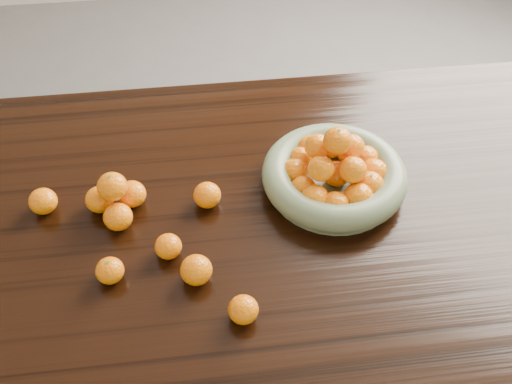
{
  "coord_description": "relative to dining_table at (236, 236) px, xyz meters",
  "views": [
    {
      "loc": [
        -0.06,
        -0.86,
        1.72
      ],
      "look_at": [
        0.05,
        -0.02,
        0.83
      ],
      "focal_mm": 40.0,
      "sensor_mm": 36.0,
      "label": 1
    }
  ],
  "objects": [
    {
      "name": "loose_orange_2",
      "position": [
        -0.15,
        -0.1,
        0.12
      ],
      "size": [
        0.06,
        0.06,
        0.05
      ],
      "primitive_type": "ellipsoid",
      "color": "orange",
      "rests_on": "dining_table"
    },
    {
      "name": "dining_table",
      "position": [
        0.0,
        0.0,
        0.0
      ],
      "size": [
        2.0,
        1.0,
        0.75
      ],
      "color": "black",
      "rests_on": "ground"
    },
    {
      "name": "loose_orange_4",
      "position": [
        -0.01,
        -0.28,
        0.12
      ],
      "size": [
        0.06,
        0.06,
        0.06
      ],
      "primitive_type": "ellipsoid",
      "color": "orange",
      "rests_on": "dining_table"
    },
    {
      "name": "orange_pyramid",
      "position": [
        -0.26,
        0.03,
        0.13
      ],
      "size": [
        0.14,
        0.13,
        0.12
      ],
      "rotation": [
        0.0,
        0.0,
        0.12
      ],
      "color": "orange",
      "rests_on": "dining_table"
    },
    {
      "name": "fruit_bowl",
      "position": [
        0.24,
        0.05,
        0.13
      ],
      "size": [
        0.34,
        0.34,
        0.17
      ],
      "rotation": [
        0.0,
        0.0,
        0.18
      ],
      "color": "#657253",
      "rests_on": "dining_table"
    },
    {
      "name": "ground",
      "position": [
        0.0,
        0.0,
        -0.66
      ],
      "size": [
        5.0,
        5.0,
        0.0
      ],
      "primitive_type": "plane",
      "color": "#504D4B",
      "rests_on": "ground"
    },
    {
      "name": "loose_orange_5",
      "position": [
        -0.06,
        0.03,
        0.12
      ],
      "size": [
        0.06,
        0.06,
        0.06
      ],
      "primitive_type": "ellipsoid",
      "color": "orange",
      "rests_on": "dining_table"
    },
    {
      "name": "loose_orange_0",
      "position": [
        -0.27,
        -0.15,
        0.12
      ],
      "size": [
        0.06,
        0.06,
        0.05
      ],
      "primitive_type": "ellipsoid",
      "color": "orange",
      "rests_on": "dining_table"
    },
    {
      "name": "loose_orange_3",
      "position": [
        -0.43,
        0.06,
        0.12
      ],
      "size": [
        0.06,
        0.06,
        0.06
      ],
      "primitive_type": "ellipsoid",
      "color": "orange",
      "rests_on": "dining_table"
    },
    {
      "name": "loose_orange_1",
      "position": [
        -0.09,
        -0.17,
        0.12
      ],
      "size": [
        0.07,
        0.07,
        0.06
      ],
      "primitive_type": "ellipsoid",
      "color": "orange",
      "rests_on": "dining_table"
    }
  ]
}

